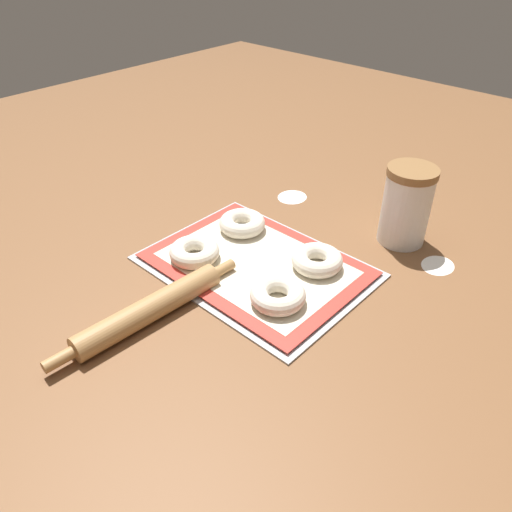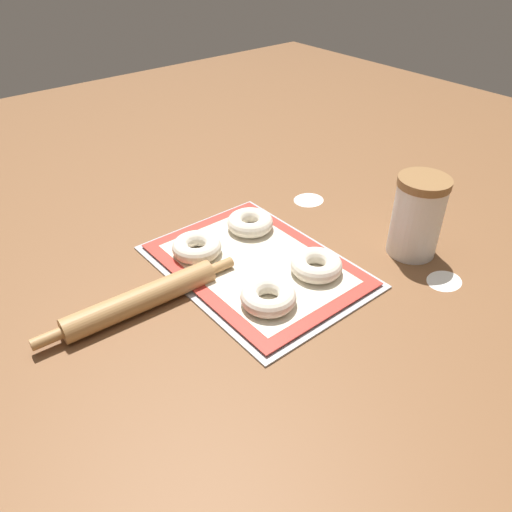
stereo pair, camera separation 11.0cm
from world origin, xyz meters
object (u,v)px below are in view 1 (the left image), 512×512
bagel_front_right (278,295)px  flour_canister (406,205)px  bagel_back_right (317,260)px  rolling_pin (150,309)px  bagel_back_left (242,223)px  baking_tray (256,266)px  bagel_front_left (194,252)px

bagel_front_right → flour_canister: size_ratio=0.59×
bagel_front_right → bagel_back_right: 0.13m
bagel_back_right → rolling_pin: (-0.13, -0.30, -0.01)m
flour_canister → rolling_pin: flour_canister is taller
bagel_back_left → flour_canister: bearing=39.0°
rolling_pin → bagel_front_right: bearing=50.8°
baking_tray → bagel_back_left: (-0.10, 0.07, 0.02)m
bagel_front_left → bagel_front_right: same height
bagel_front_left → bagel_front_right: 0.21m
baking_tray → bagel_front_left: bearing=-144.1°
baking_tray → bagel_front_left: size_ratio=4.27×
bagel_front_right → flour_canister: flour_canister is taller
bagel_front_right → bagel_back_left: same height
bagel_front_left → bagel_back_right: (0.20, 0.14, 0.00)m
baking_tray → bagel_back_right: bearing=36.0°
bagel_back_right → flour_canister: (0.06, 0.21, 0.06)m
bagel_front_right → flour_canister: (0.05, 0.34, 0.06)m
bagel_front_right → rolling_pin: (-0.14, -0.17, -0.01)m
bagel_front_right → bagel_back_right: same height
rolling_pin → flour_canister: bearing=69.7°
bagel_front_right → bagel_back_right: bearing=95.5°
bagel_back_left → flour_canister: size_ratio=0.59×
bagel_back_left → rolling_pin: 0.31m
bagel_front_right → bagel_back_right: size_ratio=1.00×
bagel_front_left → bagel_back_right: size_ratio=1.00×
bagel_front_left → flour_canister: size_ratio=0.59×
bagel_back_left → bagel_back_right: bearing=0.1°
bagel_front_right → baking_tray: bearing=150.6°
bagel_back_left → bagel_front_left: bearing=-87.9°
baking_tray → bagel_back_right: size_ratio=4.27×
bagel_back_right → bagel_front_right: bearing=-84.5°
bagel_back_left → flour_canister: (0.26, 0.21, 0.06)m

